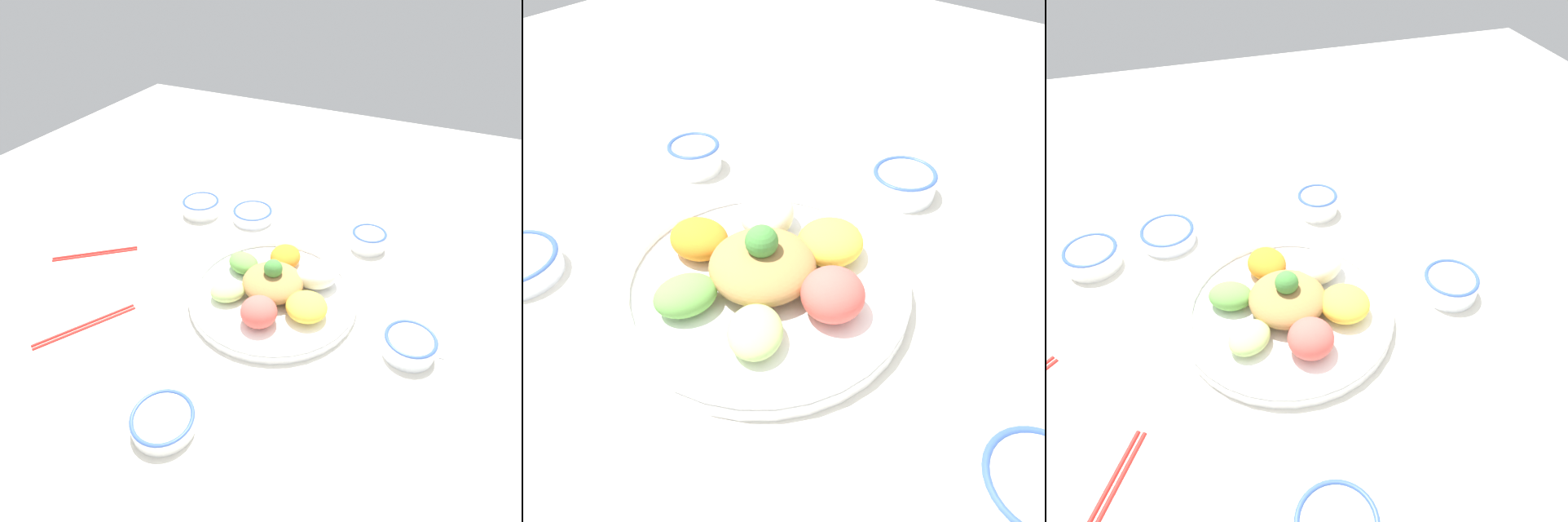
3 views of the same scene
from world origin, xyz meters
TOP-DOWN VIEW (x-y plane):
  - ground_plane at (0.00, 0.00)m, footprint 2.40×2.40m
  - salad_platter at (0.00, 0.03)m, footprint 0.37×0.37m
  - sauce_bowl_red at (0.28, -0.11)m, footprint 0.09×0.09m
  - rice_bowl_blue at (-0.03, -0.27)m, footprint 0.10×0.10m
  - sauce_bowl_dark at (-0.36, 0.06)m, footprint 0.11×0.11m
  - rice_bowl_plain at (0.27, 0.21)m, footprint 0.11×0.11m
  - sauce_bowl_far at (0.24, 0.35)m, footprint 0.10×0.10m
  - chopsticks_pair_near at (-0.24, 0.34)m, footprint 0.19×0.12m
  - chopsticks_pair_far at (-0.04, 0.49)m, footprint 0.14×0.17m
  - serving_spoon_main at (0.07, -0.32)m, footprint 0.14×0.04m

SIDE VIEW (x-z plane):
  - ground_plane at x=0.00m, z-range 0.00..0.00m
  - serving_spoon_main at x=0.07m, z-range 0.00..0.01m
  - chopsticks_pair_near at x=-0.24m, z-range 0.00..0.01m
  - chopsticks_pair_far at x=-0.04m, z-range 0.00..0.01m
  - sauce_bowl_dark at x=-0.36m, z-range 0.00..0.03m
  - rice_bowl_plain at x=0.27m, z-range 0.00..0.03m
  - rice_bowl_blue at x=-0.03m, z-range 0.00..0.04m
  - sauce_bowl_far at x=0.24m, z-range 0.00..0.05m
  - sauce_bowl_red at x=0.28m, z-range 0.00..0.05m
  - salad_platter at x=0.00m, z-range -0.03..0.08m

